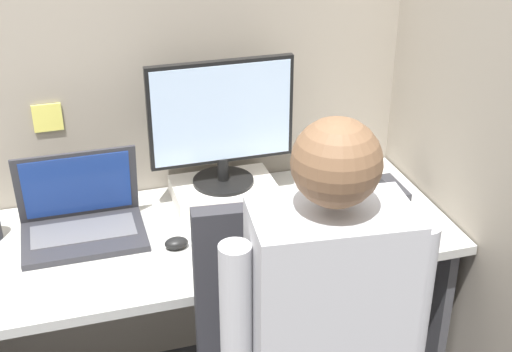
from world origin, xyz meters
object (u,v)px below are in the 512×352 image
object	(u,v)px
coffee_mug	(316,176)
carrot_toy	(255,259)
stapler	(394,190)
laptop	(82,220)
monitor	(222,121)
paper_box	(224,191)

from	to	relation	value
coffee_mug	carrot_toy	bearing A→B (deg)	-130.28
stapler	carrot_toy	size ratio (longest dim) A/B	1.30
laptop	coffee_mug	distance (m)	0.78
laptop	carrot_toy	world-z (taller)	laptop
laptop	stapler	bearing A→B (deg)	-2.78
laptop	carrot_toy	size ratio (longest dim) A/B	2.93
coffee_mug	stapler	bearing A→B (deg)	-29.98
monitor	carrot_toy	distance (m)	0.47
paper_box	stapler	xyz separation A→B (m)	(0.55, -0.14, -0.01)
paper_box	coffee_mug	world-z (taller)	coffee_mug
monitor	coffee_mug	xyz separation A→B (m)	(0.32, -0.01, -0.24)
carrot_toy	monitor	bearing A→B (deg)	88.60
paper_box	monitor	distance (m)	0.25
paper_box	laptop	distance (m)	0.47
laptop	coffee_mug	xyz separation A→B (m)	(0.78, 0.08, -0.01)
monitor	carrot_toy	world-z (taller)	monitor
paper_box	stapler	distance (m)	0.57
carrot_toy	stapler	bearing A→B (deg)	24.71
paper_box	monitor	bearing A→B (deg)	90.00
paper_box	coffee_mug	size ratio (longest dim) A/B	3.50
carrot_toy	coffee_mug	bearing A→B (deg)	49.72
stapler	coffee_mug	size ratio (longest dim) A/B	1.70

